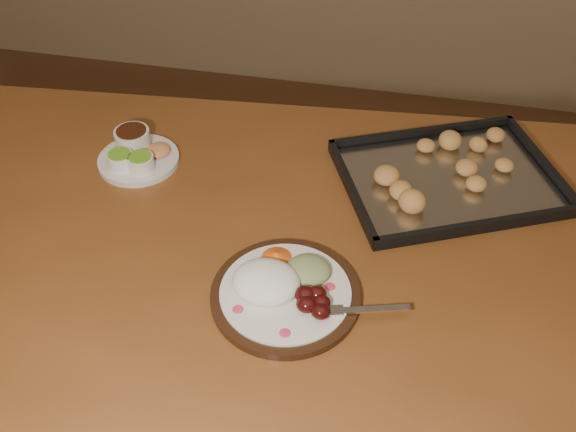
# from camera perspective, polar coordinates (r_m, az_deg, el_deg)

# --- Properties ---
(dining_table) EXTENTS (1.57, 1.02, 0.75)m
(dining_table) POSITION_cam_1_polar(r_m,az_deg,el_deg) (1.20, -1.84, -6.00)
(dining_table) COLOR brown
(dining_table) RESTS_ON ground
(dinner_plate) EXTENTS (0.32, 0.24, 0.06)m
(dinner_plate) POSITION_cam_1_polar(r_m,az_deg,el_deg) (1.04, -0.41, -6.45)
(dinner_plate) COLOR black
(dinner_plate) RESTS_ON dining_table
(condiment_saucer) EXTENTS (0.16, 0.16, 0.05)m
(condiment_saucer) POSITION_cam_1_polar(r_m,az_deg,el_deg) (1.33, -13.34, 5.43)
(condiment_saucer) COLOR silver
(condiment_saucer) RESTS_ON dining_table
(baking_tray) EXTENTS (0.49, 0.44, 0.04)m
(baking_tray) POSITION_cam_1_polar(r_m,az_deg,el_deg) (1.29, 14.12, 3.40)
(baking_tray) COLOR black
(baking_tray) RESTS_ON dining_table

